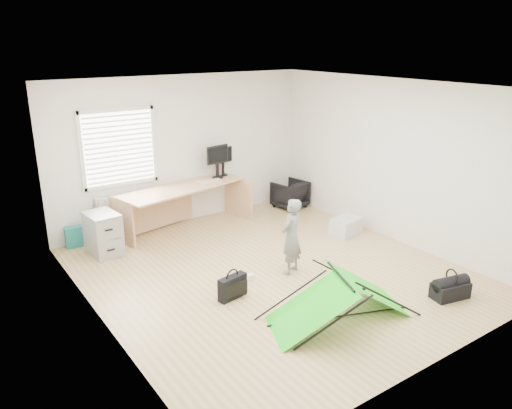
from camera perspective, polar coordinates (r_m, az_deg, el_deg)
ground at (r=7.47m, az=1.77°, el=-7.73°), size 5.50×5.50×0.00m
back_wall at (r=9.27m, az=-8.37°, el=6.15°), size 5.00×0.02×2.70m
window at (r=8.74m, az=-15.38°, el=6.27°), size 1.20×0.06×1.20m
radiator at (r=8.99m, az=-14.70°, el=-0.63°), size 1.00×0.12×0.60m
desk at (r=9.05m, az=-8.23°, el=-0.39°), size 2.46×1.22×0.80m
filing_cabinet at (r=8.31m, az=-17.07°, el=-3.21°), size 0.50×0.63×0.69m
monitor_left at (r=9.35m, az=-4.45°, el=4.39°), size 0.49×0.18×0.46m
monitor_right at (r=9.53m, az=-3.83°, el=4.50°), size 0.43×0.16×0.40m
keyboard at (r=9.17m, az=-5.47°, el=2.69°), size 0.49×0.24×0.02m
thermos at (r=9.52m, az=-4.15°, el=4.00°), size 0.09×0.09×0.24m
office_chair at (r=10.19m, az=3.89°, el=1.19°), size 0.68×0.70×0.56m
person at (r=7.26m, az=4.06°, el=-3.67°), size 0.49×0.42×1.14m
kite at (r=6.30m, az=9.51°, el=-10.40°), size 2.01×1.41×0.57m
storage_crate at (r=8.94m, az=10.25°, el=-2.48°), size 0.58×0.45×0.29m
tote_bag at (r=8.81m, az=-20.01°, el=-3.48°), size 0.30×0.15×0.35m
laptop_bag at (r=6.72m, az=-2.71°, el=-9.41°), size 0.44×0.20×0.32m
white_box at (r=7.23m, az=-0.63°, el=-8.29°), size 0.10×0.10×0.09m
duffel_bag at (r=7.22m, az=21.30°, el=-9.13°), size 0.54×0.36×0.22m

